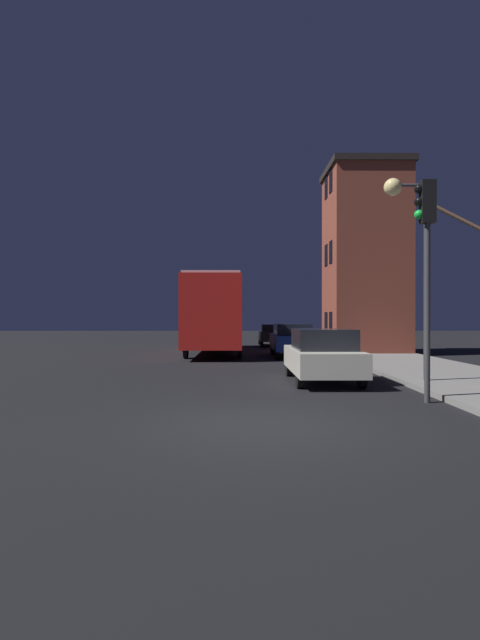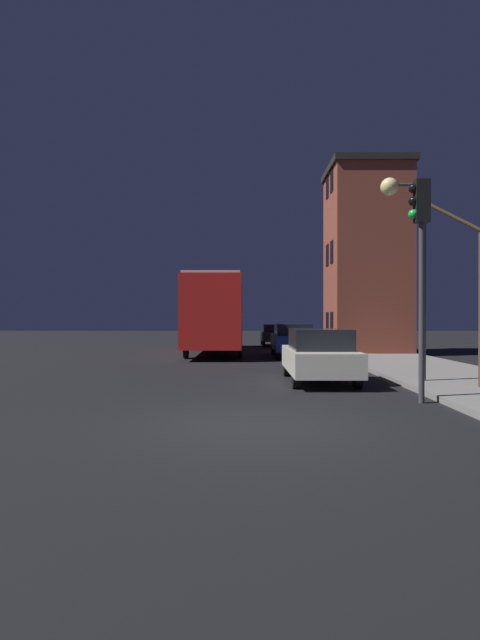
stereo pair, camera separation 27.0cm
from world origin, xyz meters
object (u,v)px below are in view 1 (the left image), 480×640
object	(u,v)px
traffic_light	(426,244)
car_far_lane	(274,334)
streetlamp	(410,232)
car_near_lane	(322,355)
car_mid_lane	(292,339)
bus	(216,310)

from	to	relation	value
traffic_light	car_far_lane	distance (m)	21.52
streetlamp	car_near_lane	xyz separation A→B (m)	(-2.20, 0.70, -3.30)
streetlamp	car_near_lane	world-z (taller)	streetlamp
car_mid_lane	car_far_lane	distance (m)	8.94
traffic_light	bus	size ratio (longest dim) A/B	0.41
streetlamp	car_mid_lane	size ratio (longest dim) A/B	1.26
streetlamp	bus	xyz separation A→B (m)	(-5.66, 12.42, -1.85)
streetlamp	car_mid_lane	distance (m)	10.38
car_far_lane	traffic_light	bearing A→B (deg)	-85.63
bus	car_far_lane	world-z (taller)	bus
traffic_light	bus	world-z (taller)	traffic_light
traffic_light	car_mid_lane	distance (m)	12.70
car_near_lane	car_far_lane	size ratio (longest dim) A/B	0.98
bus	car_near_lane	xyz separation A→B (m)	(3.46, -11.73, -1.45)
bus	car_mid_lane	size ratio (longest dim) A/B	2.68
bus	car_mid_lane	bearing A→B (deg)	-37.88
traffic_light	car_far_lane	xyz separation A→B (m)	(-1.63, 21.30, -2.60)
car_mid_lane	car_far_lane	world-z (taller)	car_mid_lane
car_far_lane	streetlamp	bearing A→B (deg)	-83.17
streetlamp	bus	world-z (taller)	streetlamp
car_near_lane	car_far_lane	bearing A→B (deg)	90.07
car_mid_lane	car_near_lane	bearing A→B (deg)	-90.82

